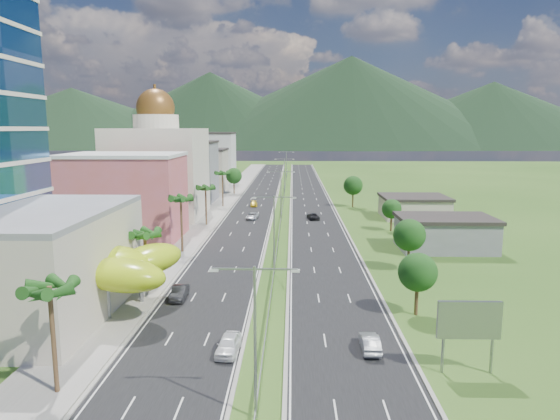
{
  "coord_description": "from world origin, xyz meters",
  "views": [
    {
      "loc": [
        2.52,
        -57.07,
        20.09
      ],
      "look_at": [
        0.5,
        22.34,
        7.0
      ],
      "focal_mm": 32.0,
      "sensor_mm": 36.0,
      "label": 1
    }
  ],
  "objects": [
    {
      "name": "shed_near",
      "position": [
        28.0,
        25.0,
        2.5
      ],
      "size": [
        15.0,
        10.0,
        5.0
      ],
      "primitive_type": "cube",
      "color": "slate",
      "rests_on": "ground"
    },
    {
      "name": "leafy_tree_rd",
      "position": [
        18.0,
        70.0,
        5.58
      ],
      "size": [
        4.9,
        4.9,
        8.05
      ],
      "color": "#47301C",
      "rests_on": "ground"
    },
    {
      "name": "domed_building",
      "position": [
        -28.0,
        55.0,
        11.35
      ],
      "size": [
        20.0,
        20.0,
        28.7
      ],
      "color": "beige",
      "rests_on": "ground"
    },
    {
      "name": "palm_tree_d",
      "position": [
        -15.5,
        45.0,
        7.54
      ],
      "size": [
        3.6,
        3.6,
        8.6
      ],
      "color": "#47301C",
      "rests_on": "ground"
    },
    {
      "name": "pink_shophouse",
      "position": [
        -28.0,
        32.0,
        7.5
      ],
      "size": [
        20.0,
        15.0,
        15.0
      ],
      "primitive_type": "cube",
      "color": "#C45850",
      "rests_on": "ground"
    },
    {
      "name": "shed_far",
      "position": [
        30.0,
        55.0,
        2.2
      ],
      "size": [
        14.0,
        12.0,
        4.4
      ],
      "primitive_type": "cube",
      "color": "#BBB29A",
      "rests_on": "ground"
    },
    {
      "name": "car_white_near_left",
      "position": [
        -3.2,
        -14.87,
        0.84
      ],
      "size": [
        2.21,
        4.81,
        1.6
      ],
      "primitive_type": "imported",
      "rotation": [
        0.0,
        0.0,
        -0.07
      ],
      "color": "white",
      "rests_on": "road_left"
    },
    {
      "name": "car_silver_right",
      "position": [
        9.63,
        -14.02,
        0.78
      ],
      "size": [
        1.64,
        4.53,
        1.49
      ],
      "primitive_type": "imported",
      "rotation": [
        0.0,
        0.0,
        3.13
      ],
      "color": "#989A9F",
      "rests_on": "road_right"
    },
    {
      "name": "billboard",
      "position": [
        17.0,
        -18.0,
        4.42
      ],
      "size": [
        5.2,
        0.35,
        6.2
      ],
      "color": "gray",
      "rests_on": "ground"
    },
    {
      "name": "streetlight_median_e",
      "position": [
        0.0,
        140.0,
        6.75
      ],
      "size": [
        6.04,
        0.25,
        11.0
      ],
      "color": "gray",
      "rests_on": "ground"
    },
    {
      "name": "midrise_grey",
      "position": [
        -27.0,
        80.0,
        8.0
      ],
      "size": [
        16.0,
        15.0,
        16.0
      ],
      "primitive_type": "cube",
      "color": "slate",
      "rests_on": "ground"
    },
    {
      "name": "leafy_tree_rb",
      "position": [
        19.0,
        12.0,
        5.18
      ],
      "size": [
        4.55,
        4.55,
        7.47
      ],
      "color": "#47301C",
      "rests_on": "ground"
    },
    {
      "name": "leafy_tree_lfar",
      "position": [
        -15.5,
        95.0,
        5.58
      ],
      "size": [
        4.9,
        4.9,
        8.05
      ],
      "color": "#47301C",
      "rests_on": "ground"
    },
    {
      "name": "streetlight_median_a",
      "position": [
        0.0,
        -25.0,
        6.75
      ],
      "size": [
        6.04,
        0.25,
        11.0
      ],
      "color": "gray",
      "rests_on": "ground"
    },
    {
      "name": "car_dark_left",
      "position": [
        -10.87,
        -0.65,
        0.8
      ],
      "size": [
        1.76,
        4.68,
        1.53
      ],
      "primitive_type": "imported",
      "rotation": [
        0.0,
        0.0,
        0.03
      ],
      "color": "black",
      "rests_on": "road_left"
    },
    {
      "name": "midrise_white",
      "position": [
        -27.0,
        125.0,
        9.0
      ],
      "size": [
        16.0,
        15.0,
        18.0
      ],
      "primitive_type": "cube",
      "color": "silver",
      "rests_on": "ground"
    },
    {
      "name": "streetlight_median_d",
      "position": [
        0.0,
        95.0,
        6.75
      ],
      "size": [
        6.04,
        0.25,
        11.0
      ],
      "color": "gray",
      "rests_on": "ground"
    },
    {
      "name": "streetlight_median_c",
      "position": [
        0.0,
        50.0,
        6.75
      ],
      "size": [
        6.04,
        0.25,
        11.0
      ],
      "color": "gray",
      "rests_on": "ground"
    },
    {
      "name": "car_yellow_far_left",
      "position": [
        -7.5,
        70.29,
        0.68
      ],
      "size": [
        2.1,
        4.53,
        1.28
      ],
      "primitive_type": "imported",
      "rotation": [
        0.0,
        0.0,
        0.07
      ],
      "color": "gold",
      "rests_on": "road_left"
    },
    {
      "name": "ground",
      "position": [
        0.0,
        0.0,
        0.0
      ],
      "size": [
        500.0,
        500.0,
        0.0
      ],
      "primitive_type": "plane",
      "color": "#2D5119",
      "rests_on": "ground"
    },
    {
      "name": "leafy_tree_ra",
      "position": [
        16.0,
        -5.0,
        4.78
      ],
      "size": [
        4.2,
        4.2,
        6.9
      ],
      "color": "#47301C",
      "rests_on": "ground"
    },
    {
      "name": "sidewalk_left",
      "position": [
        -17.0,
        90.0,
        0.06
      ],
      "size": [
        7.0,
        260.0,
        0.12
      ],
      "primitive_type": "cube",
      "color": "gray",
      "rests_on": "ground"
    },
    {
      "name": "palm_tree_c",
      "position": [
        -15.5,
        22.0,
        8.5
      ],
      "size": [
        3.6,
        3.6,
        9.6
      ],
      "color": "#47301C",
      "rests_on": "ground"
    },
    {
      "name": "mountain_ridge",
      "position": [
        60.0,
        450.0,
        0.0
      ],
      "size": [
        860.0,
        140.0,
        90.0
      ],
      "primitive_type": null,
      "color": "black",
      "rests_on": "ground"
    },
    {
      "name": "palm_tree_e",
      "position": [
        -15.5,
        70.0,
        8.31
      ],
      "size": [
        3.6,
        3.6,
        9.4
      ],
      "color": "#47301C",
      "rests_on": "ground"
    },
    {
      "name": "palm_tree_b",
      "position": [
        -15.5,
        2.0,
        7.06
      ],
      "size": [
        3.6,
        3.6,
        8.1
      ],
      "color": "#47301C",
      "rests_on": "ground"
    },
    {
      "name": "midrise_beige",
      "position": [
        -27.0,
        102.0,
        6.5
      ],
      "size": [
        16.0,
        15.0,
        13.0
      ],
      "primitive_type": "cube",
      "color": "#BBB29A",
      "rests_on": "ground"
    },
    {
      "name": "motorcycle",
      "position": [
        -11.17,
        -0.92,
        0.68
      ],
      "size": [
        0.84,
        2.05,
        1.28
      ],
      "primitive_type": "imported",
      "rotation": [
        0.0,
        0.0,
        -0.12
      ],
      "color": "black",
      "rests_on": "road_left"
    },
    {
      "name": "leafy_tree_rc",
      "position": [
        22.0,
        40.0,
        4.37
      ],
      "size": [
        3.85,
        3.85,
        6.33
      ],
      "color": "#47301C",
      "rests_on": "ground"
    },
    {
      "name": "lime_canopy",
      "position": [
        -20.0,
        -4.0,
        4.99
      ],
      "size": [
        18.0,
        15.0,
        7.4
      ],
      "color": "#A5C513",
      "rests_on": "ground"
    },
    {
      "name": "car_silver_mid_left",
      "position": [
        -6.43,
        51.9,
        0.74
      ],
      "size": [
        2.75,
        5.19,
        1.39
      ],
      "primitive_type": "imported",
      "rotation": [
        0.0,
        0.0,
        -0.09
      ],
      "color": "#B6BABE",
      "rests_on": "road_left"
    },
    {
      "name": "streetlight_median_b",
      "position": [
        0.0,
        10.0,
        6.75
      ],
      "size": [
        6.04,
        0.25,
        11.0
      ],
      "color": "gray",
      "rests_on": "ground"
    },
    {
      "name": "car_dark_far_right",
      "position": [
        7.11,
        52.32,
        0.71
      ],
      "size": [
        2.98,
        5.14,
        1.35
      ],
      "primitive_type": "imported",
      "rotation": [
        0.0,
        0.0,
        3.3
      ],
      "color": "black",
      "rests_on": "road_right"
    },
    {
      "name": "road_left",
      "position": [
        -7.5,
        90.0,
        0.02
      ],
      "size": [
        11.0,
        260.0,
        0.04
      ],
      "primitive_type": "cube",
      "color": "black",
      "rests_on": "ground"
    },
    {
      "name": "palm_tree_a",
      "position": [
        -15.5,
        -22.0,
        8.02
      ],
      "size": [
        3.6,
        3.6,
        9.1
      ],
      "color": "#47301C",
      "rests_on": "ground"
    },
    {
      "name": "road_right",
      "position": [
        7.5,
        90.0,
        0.02
      ],
      "size": [
        11.0,
        260.0,
        0.04
      ],
      "primitive_type": "cube",
      "color": "black",
      "rests_on": "ground"
    },
    {
      "name": "median_guardrail",
      "position": [
        0.0,
        71.99,
        0.62
      ],
      "size": [
        0.1,
        216.06,
        0.76
      ],
      "color": "gray",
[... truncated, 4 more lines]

